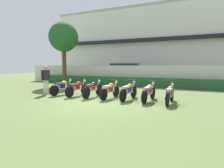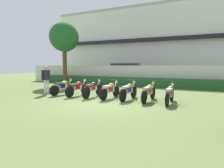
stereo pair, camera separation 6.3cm
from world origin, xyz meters
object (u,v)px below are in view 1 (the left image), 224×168
at_px(motorcycle_in_row_3, 110,90).
at_px(motorcycle_in_row_6, 170,94).
at_px(motorcycle_in_row_0, 63,87).
at_px(motorcycle_in_row_4, 129,91).
at_px(inspector_person, 46,77).
at_px(tree_near_inspector, 64,38).
at_px(parked_car, 126,73).
at_px(motorcycle_in_row_1, 77,88).
at_px(motorcycle_in_row_2, 93,89).
at_px(motorcycle_in_row_5, 149,92).

relative_size(motorcycle_in_row_3, motorcycle_in_row_6, 0.99).
distance_m(motorcycle_in_row_3, motorcycle_in_row_6, 2.96).
xyz_separation_m(motorcycle_in_row_0, motorcycle_in_row_6, (6.03, -0.10, -0.00)).
bearing_deg(motorcycle_in_row_6, motorcycle_in_row_4, 89.43).
bearing_deg(motorcycle_in_row_4, inspector_person, 99.10).
bearing_deg(motorcycle_in_row_4, motorcycle_in_row_6, -86.99).
height_order(tree_near_inspector, inspector_person, tree_near_inspector).
bearing_deg(motorcycle_in_row_0, parked_car, 1.97).
xyz_separation_m(tree_near_inspector, motorcycle_in_row_3, (6.53, -4.64, -3.66)).
xyz_separation_m(tree_near_inspector, motorcycle_in_row_1, (4.51, -4.64, -3.65)).
relative_size(motorcycle_in_row_3, inspector_person, 1.07).
relative_size(motorcycle_in_row_1, inspector_person, 1.12).
height_order(motorcycle_in_row_3, motorcycle_in_row_4, motorcycle_in_row_4).
bearing_deg(inspector_person, motorcycle_in_row_6, 0.99).
bearing_deg(inspector_person, motorcycle_in_row_1, 4.83).
relative_size(parked_car, motorcycle_in_row_3, 2.58).
bearing_deg(motorcycle_in_row_2, motorcycle_in_row_6, -88.69).
relative_size(motorcycle_in_row_2, inspector_person, 1.14).
xyz_separation_m(parked_car, tree_near_inspector, (-4.31, -4.35, 3.16)).
bearing_deg(motorcycle_in_row_0, tree_near_inspector, 44.34).
distance_m(motorcycle_in_row_3, inspector_person, 4.15).
height_order(tree_near_inspector, motorcycle_in_row_1, tree_near_inspector).
height_order(parked_car, motorcycle_in_row_1, parked_car).
xyz_separation_m(motorcycle_in_row_3, motorcycle_in_row_6, (2.96, -0.06, 0.00)).
bearing_deg(motorcycle_in_row_5, motorcycle_in_row_4, 96.66).
xyz_separation_m(motorcycle_in_row_4, motorcycle_in_row_6, (1.98, -0.12, -0.00)).
xyz_separation_m(parked_car, motorcycle_in_row_6, (5.18, -9.05, -0.49)).
bearing_deg(motorcycle_in_row_6, inspector_person, 93.82).
distance_m(motorcycle_in_row_5, motorcycle_in_row_6, 0.99).
bearing_deg(parked_car, motorcycle_in_row_5, -70.91).
relative_size(motorcycle_in_row_3, motorcycle_in_row_4, 0.96).
bearing_deg(motorcycle_in_row_2, motorcycle_in_row_3, -89.40).
distance_m(motorcycle_in_row_1, motorcycle_in_row_4, 3.00).
distance_m(motorcycle_in_row_0, motorcycle_in_row_6, 6.03).
bearing_deg(motorcycle_in_row_6, motorcycle_in_row_0, 91.87).
bearing_deg(motorcycle_in_row_0, motorcycle_in_row_1, -85.09).
distance_m(motorcycle_in_row_2, motorcycle_in_row_3, 1.04).
distance_m(motorcycle_in_row_3, motorcycle_in_row_4, 0.99).
xyz_separation_m(motorcycle_in_row_0, motorcycle_in_row_5, (5.06, 0.04, 0.00)).
xyz_separation_m(tree_near_inspector, motorcycle_in_row_5, (8.51, -4.55, -3.65)).
height_order(tree_near_inspector, motorcycle_in_row_2, tree_near_inspector).
relative_size(motorcycle_in_row_2, motorcycle_in_row_6, 1.05).
distance_m(motorcycle_in_row_1, motorcycle_in_row_5, 4.00).
bearing_deg(parked_car, motorcycle_in_row_3, -82.33).
distance_m(motorcycle_in_row_2, inspector_person, 3.12).
distance_m(motorcycle_in_row_4, inspector_person, 5.13).
height_order(motorcycle_in_row_1, motorcycle_in_row_4, motorcycle_in_row_4).
height_order(parked_car, tree_near_inspector, tree_near_inspector).
bearing_deg(motorcycle_in_row_1, motorcycle_in_row_3, -84.36).
xyz_separation_m(motorcycle_in_row_1, motorcycle_in_row_4, (3.00, 0.06, 0.00)).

